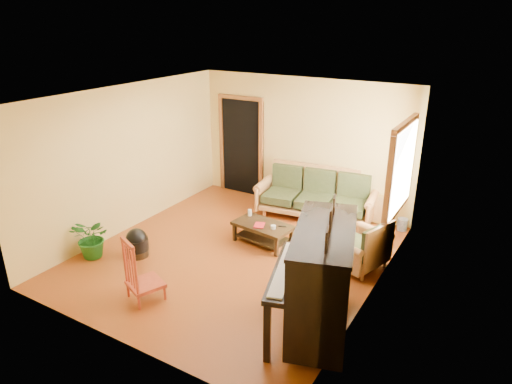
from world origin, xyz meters
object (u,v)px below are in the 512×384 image
Objects in this scene: sofa at (315,195)px; potted_plant at (93,238)px; piano at (322,282)px; ceramic_crock at (402,224)px; footstool at (137,246)px; coffee_table at (263,234)px; red_chair at (144,269)px; armchair at (360,243)px.

potted_plant is (-2.44, -3.26, -0.13)m from sofa.
piano reaches higher than ceramic_crock.
coffee_table is at bearing 42.64° from footstool.
footstool is at bearing 34.31° from potted_plant.
red_chair is at bearing -104.31° from coffee_table.
potted_plant is (-4.06, -3.56, 0.23)m from ceramic_crock.
footstool is at bearing -137.36° from coffee_table.
armchair is at bearing -52.78° from sofa.
footstool is 1.65× the size of ceramic_crock.
red_chair reaches higher than ceramic_crock.
piano reaches higher than sofa.
sofa is 1.68m from ceramic_crock.
footstool is at bearing -130.66° from sofa.
armchair is 1.71m from ceramic_crock.
potted_plant is (-0.57, -0.39, 0.17)m from footstool.
coffee_table is 1.07× the size of red_chair.
piano is 7.02× the size of ceramic_crock.
footstool is (-3.32, 0.24, -0.53)m from piano.
sofa is at bearing 152.99° from armchair.
ceramic_crock is (3.49, 3.17, -0.06)m from footstool.
ceramic_crock is 0.33× the size of potted_plant.
coffee_table is 1.70m from armchair.
coffee_table is 2.61m from ceramic_crock.
armchair reaches higher than coffee_table.
ceramic_crock is (1.62, 0.30, -0.36)m from sofa.
armchair is 0.88× the size of red_chair.
red_chair is (0.97, -0.83, 0.29)m from footstool.
ceramic_crock is at bearing 99.29° from armchair.
piano reaches higher than potted_plant.
coffee_table is at bearing 119.62° from piano.
piano is 3.46m from ceramic_crock.
ceramic_crock is at bearing 41.25° from potted_plant.
coffee_table is 4.42× the size of ceramic_crock.
armchair is 3.57m from footstool.
footstool reaches higher than ceramic_crock.
coffee_table is at bearing -138.04° from ceramic_crock.
sofa is 1.39× the size of piano.
piano is (0.09, -1.74, 0.29)m from armchair.
ceramic_crock is at bearing 41.96° from coffee_table.
potted_plant reaches higher than coffee_table.
red_chair is at bearing -115.85° from armchair.
sofa reaches higher than footstool.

